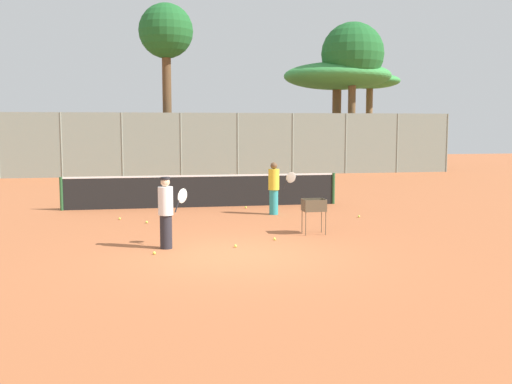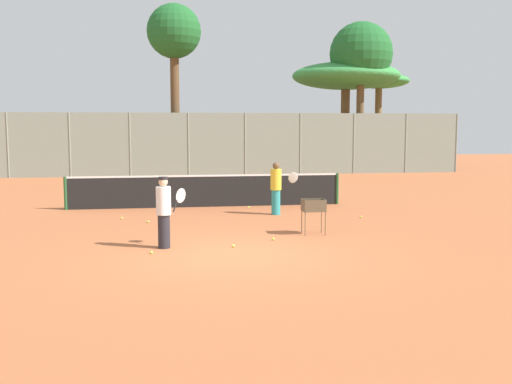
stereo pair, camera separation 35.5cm
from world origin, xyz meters
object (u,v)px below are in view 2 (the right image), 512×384
object	(u,v)px
ball_cart	(314,208)
parked_car	(301,158)
tennis_net	(206,190)
player_white_outfit	(276,188)
player_red_cap	(164,211)

from	to	relation	value
ball_cart	parked_car	world-z (taller)	parked_car
tennis_net	parked_car	bearing A→B (deg)	66.76
player_white_outfit	ball_cart	xyz separation A→B (m)	(0.29, -3.41, -0.17)
player_white_outfit	player_red_cap	size ratio (longest dim) A/B	1.01
tennis_net	player_red_cap	xyz separation A→B (m)	(-1.41, -6.56, 0.27)
player_red_cap	ball_cart	xyz separation A→B (m)	(3.68, 1.10, -0.17)
parked_car	player_red_cap	bearing A→B (deg)	-110.26
player_red_cap	ball_cart	bearing A→B (deg)	-24.17
player_red_cap	parked_car	distance (m)	24.82
ball_cart	player_red_cap	bearing A→B (deg)	-163.34
player_white_outfit	parked_car	size ratio (longest dim) A/B	0.38
tennis_net	parked_car	world-z (taller)	parked_car
parked_car	player_white_outfit	bearing A→B (deg)	-105.49
player_red_cap	parked_car	size ratio (longest dim) A/B	0.38
tennis_net	player_white_outfit	distance (m)	2.86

